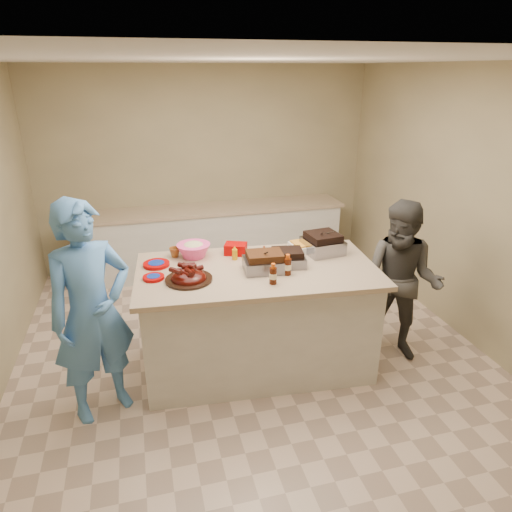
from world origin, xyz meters
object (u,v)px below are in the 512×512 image
object	(u,v)px
island	(257,363)
mustard_bottle	(235,260)
roasting_pan	(322,252)
coleslaw_bowl	(194,257)
guest_gray	(392,352)
bbq_bottle_b	(287,275)
plastic_cup	(175,257)
bbq_bottle_a	(273,284)
guest_blue	(107,407)
rib_platter	(189,280)

from	to	relation	value
island	mustard_bottle	xyz separation A→B (m)	(-0.15, 0.25, 1.00)
roasting_pan	coleslaw_bowl	size ratio (longest dim) A/B	1.07
mustard_bottle	guest_gray	size ratio (longest dim) A/B	0.09
bbq_bottle_b	plastic_cup	size ratio (longest dim) A/B	1.86
coleslaw_bowl	bbq_bottle_a	size ratio (longest dim) A/B	1.76
bbq_bottle_a	mustard_bottle	size ratio (longest dim) A/B	1.33
island	guest_gray	distance (m)	1.36
island	plastic_cup	bearing A→B (deg)	150.83
roasting_pan	guest_blue	size ratio (longest dim) A/B	0.19
bbq_bottle_b	guest_gray	size ratio (longest dim) A/B	0.12
island	roasting_pan	xyz separation A→B (m)	(0.70, 0.21, 1.00)
coleslaw_bowl	guest_blue	xyz separation A→B (m)	(-0.88, -0.69, -1.00)
rib_platter	plastic_cup	bearing A→B (deg)	96.57
bbq_bottle_a	guest_blue	bearing A→B (deg)	177.93
rib_platter	roasting_pan	xyz separation A→B (m)	(1.31, 0.30, 0.00)
bbq_bottle_a	bbq_bottle_b	size ratio (longest dim) A/B	0.96
roasting_pan	mustard_bottle	xyz separation A→B (m)	(-0.85, 0.04, 0.00)
plastic_cup	coleslaw_bowl	bearing A→B (deg)	-13.71
bbq_bottle_a	rib_platter	bearing A→B (deg)	160.22
mustard_bottle	guest_blue	bearing A→B (deg)	-156.91
guest_gray	guest_blue	bearing A→B (deg)	-133.65
roasting_pan	bbq_bottle_b	bearing A→B (deg)	-147.52
mustard_bottle	guest_blue	size ratio (longest dim) A/B	0.07
bbq_bottle_b	roasting_pan	bearing A→B (deg)	39.39
roasting_pan	bbq_bottle_a	size ratio (longest dim) A/B	1.88
roasting_pan	mustard_bottle	world-z (taller)	same
island	roasting_pan	world-z (taller)	roasting_pan
coleslaw_bowl	bbq_bottle_a	bearing A→B (deg)	-53.39
rib_platter	coleslaw_bowl	world-z (taller)	coleslaw_bowl
coleslaw_bowl	bbq_bottle_a	distance (m)	0.92
guest_gray	bbq_bottle_a	bearing A→B (deg)	-129.00
rib_platter	guest_blue	world-z (taller)	rib_platter
bbq_bottle_b	plastic_cup	distance (m)	1.10
guest_blue	guest_gray	xyz separation A→B (m)	(2.73, 0.11, 0.00)
bbq_bottle_a	plastic_cup	world-z (taller)	bbq_bottle_a
bbq_bottle_a	guest_blue	xyz separation A→B (m)	(-1.43, 0.05, -1.00)
coleslaw_bowl	mustard_bottle	size ratio (longest dim) A/B	2.34
island	guest_gray	bearing A→B (deg)	-2.32
island	mustard_bottle	distance (m)	1.04
mustard_bottle	guest_gray	distance (m)	1.85
rib_platter	guest_gray	xyz separation A→B (m)	(1.97, -0.08, -1.00)
island	mustard_bottle	bearing A→B (deg)	125.37
mustard_bottle	guest_blue	world-z (taller)	mustard_bottle
coleslaw_bowl	guest_blue	distance (m)	1.50
rib_platter	plastic_cup	xyz separation A→B (m)	(-0.06, 0.54, 0.00)
bbq_bottle_a	guest_blue	distance (m)	1.74
island	bbq_bottle_b	xyz separation A→B (m)	(0.22, -0.19, 1.00)
rib_platter	guest_gray	world-z (taller)	rib_platter
roasting_pan	coleslaw_bowl	world-z (taller)	coleslaw_bowl
roasting_pan	mustard_bottle	size ratio (longest dim) A/B	2.50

